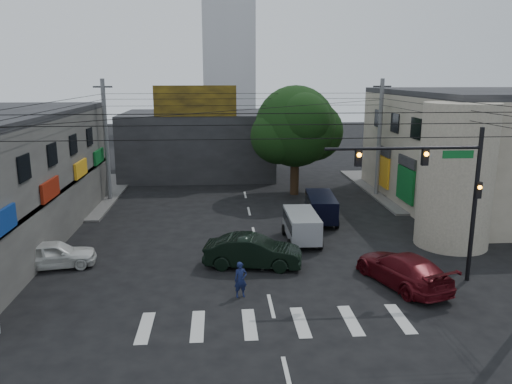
{
  "coord_description": "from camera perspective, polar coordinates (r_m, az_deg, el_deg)",
  "views": [
    {
      "loc": [
        -2.08,
        -22.13,
        9.4
      ],
      "look_at": [
        -0.1,
        4.0,
        3.28
      ],
      "focal_mm": 35.0,
      "sensor_mm": 36.0,
      "label": 1
    }
  ],
  "objects": [
    {
      "name": "utility_pole_far_left",
      "position": [
        39.34,
        -16.73,
        5.59
      ],
      "size": [
        0.32,
        0.32,
        9.2
      ],
      "primitive_type": "cylinder",
      "color": "#59595B",
      "rests_on": "ground"
    },
    {
      "name": "sidewalk_far_left",
      "position": [
        44.16,
        -25.34,
        -0.32
      ],
      "size": [
        16.0,
        16.0,
        0.15
      ],
      "primitive_type": "cube",
      "color": "#514F4C",
      "rests_on": "ground"
    },
    {
      "name": "white_compact",
      "position": [
        27.07,
        -22.13,
        -6.61
      ],
      "size": [
        3.02,
        4.63,
        1.39
      ],
      "primitive_type": "imported",
      "rotation": [
        0.0,
        0.0,
        1.74
      ],
      "color": "silver",
      "rests_on": "ground"
    },
    {
      "name": "sidewalk_far_right",
      "position": [
        45.83,
        21.77,
        0.46
      ],
      "size": [
        16.0,
        16.0,
        0.15
      ],
      "primitive_type": "cube",
      "color": "#514F4C",
      "rests_on": "ground"
    },
    {
      "name": "dark_sedan",
      "position": [
        25.17,
        -0.35,
        -6.82
      ],
      "size": [
        3.34,
        5.44,
        1.6
      ],
      "primitive_type": "imported",
      "rotation": [
        0.0,
        0.0,
        1.4
      ],
      "color": "black",
      "rests_on": "ground"
    },
    {
      "name": "tower_distant",
      "position": [
        93.01,
        -3.21,
        20.92
      ],
      "size": [
        9.0,
        9.0,
        44.0
      ],
      "primitive_type": "cube",
      "color": "silver",
      "rests_on": "ground"
    },
    {
      "name": "street_tree",
      "position": [
        39.79,
        4.52,
        7.45
      ],
      "size": [
        6.4,
        6.4,
        8.7
      ],
      "color": "black",
      "rests_on": "ground"
    },
    {
      "name": "ground",
      "position": [
        24.13,
        0.97,
        -9.77
      ],
      "size": [
        160.0,
        160.0,
        0.0
      ],
      "primitive_type": "plane",
      "color": "black",
      "rests_on": "ground"
    },
    {
      "name": "corner_column",
      "position": [
        29.71,
        21.89,
        1.73
      ],
      "size": [
        4.0,
        4.0,
        8.0
      ],
      "primitive_type": "cylinder",
      "color": "gray",
      "rests_on": "ground"
    },
    {
      "name": "utility_pole_far_right",
      "position": [
        40.43,
        13.91,
        5.95
      ],
      "size": [
        0.32,
        0.32,
        9.2
      ],
      "primitive_type": "cylinder",
      "color": "#59595B",
      "rests_on": "ground"
    },
    {
      "name": "maroon_sedan",
      "position": [
        24.05,
        16.39,
        -8.46
      ],
      "size": [
        5.3,
        6.52,
        1.52
      ],
      "primitive_type": "imported",
      "rotation": [
        0.0,
        0.0,
        3.47
      ],
      "color": "#4B0A11",
      "rests_on": "ground"
    },
    {
      "name": "building_right",
      "position": [
        40.82,
        25.27,
        4.3
      ],
      "size": [
        14.0,
        18.0,
        8.0
      ],
      "primitive_type": "cube",
      "color": "gray",
      "rests_on": "ground"
    },
    {
      "name": "billboard",
      "position": [
        43.32,
        -6.97,
        10.28
      ],
      "size": [
        7.0,
        0.3,
        2.6
      ],
      "primitive_type": "cube",
      "color": "olive",
      "rests_on": "building_far"
    },
    {
      "name": "silver_minivan",
      "position": [
        28.93,
        5.23,
        -4.06
      ],
      "size": [
        4.04,
        1.74,
        1.73
      ],
      "primitive_type": null,
      "rotation": [
        0.0,
        0.0,
        1.56
      ],
      "color": "#A8A9B0",
      "rests_on": "ground"
    },
    {
      "name": "traffic_gantry",
      "position": [
        23.77,
        20.4,
        1.24
      ],
      "size": [
        7.1,
        0.35,
        7.2
      ],
      "color": "black",
      "rests_on": "ground"
    },
    {
      "name": "building_far",
      "position": [
        48.59,
        -6.58,
        5.5
      ],
      "size": [
        14.0,
        10.0,
        6.0
      ],
      "primitive_type": "cube",
      "color": "#232326",
      "rests_on": "ground"
    },
    {
      "name": "traffic_officer",
      "position": [
        21.9,
        -1.77,
        -9.99
      ],
      "size": [
        0.76,
        0.66,
        1.58
      ],
      "primitive_type": "imported",
      "rotation": [
        0.0,
        0.0,
        0.25
      ],
      "color": "#121A41",
      "rests_on": "ground"
    },
    {
      "name": "navy_van",
      "position": [
        33.04,
        7.43,
        -1.89
      ],
      "size": [
        4.7,
        2.41,
        1.77
      ],
      "primitive_type": null,
      "rotation": [
        0.0,
        0.0,
        1.49
      ],
      "color": "black",
      "rests_on": "ground"
    }
  ]
}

